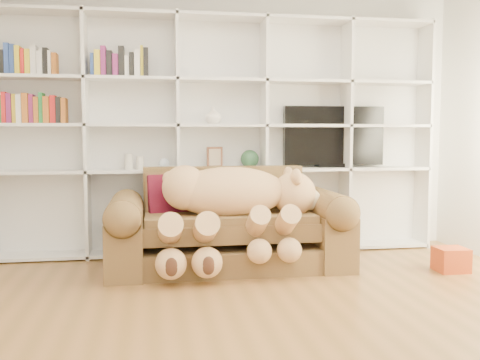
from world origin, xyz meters
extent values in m
plane|color=brown|center=(0.00, 0.00, 0.00)|extent=(5.00, 5.00, 0.00)
cube|color=silver|center=(0.00, 2.50, 1.35)|extent=(5.00, 0.02, 2.70)
cube|color=white|center=(0.00, 2.46, 1.20)|extent=(4.40, 0.03, 2.40)
cube|color=white|center=(-1.32, 2.30, 1.20)|extent=(0.03, 0.35, 2.40)
cube|color=white|center=(-0.44, 2.30, 1.20)|extent=(0.03, 0.35, 2.40)
cube|color=white|center=(0.44, 2.30, 1.20)|extent=(0.03, 0.35, 2.40)
cube|color=white|center=(1.32, 2.30, 1.20)|extent=(0.03, 0.35, 2.40)
cube|color=white|center=(2.20, 2.30, 1.20)|extent=(0.03, 0.35, 2.40)
cube|color=white|center=(0.00, 2.30, 0.03)|extent=(4.40, 0.35, 0.03)
cube|color=white|center=(0.00, 2.30, 0.85)|extent=(4.40, 0.35, 0.03)
cube|color=white|center=(0.00, 2.30, 1.30)|extent=(4.40, 0.35, 0.03)
cube|color=white|center=(0.00, 2.30, 1.75)|extent=(4.40, 0.35, 0.03)
cube|color=white|center=(0.00, 2.30, 2.37)|extent=(4.40, 0.35, 0.03)
cube|color=brown|center=(-0.02, 1.65, 0.11)|extent=(2.05, 0.83, 0.21)
cube|color=brown|center=(-0.02, 1.63, 0.43)|extent=(1.52, 0.68, 0.29)
cube|color=brown|center=(-0.02, 2.01, 0.63)|extent=(1.52, 0.19, 0.54)
cube|color=brown|center=(-0.93, 1.65, 0.27)|extent=(0.31, 0.93, 0.54)
cube|color=brown|center=(0.90, 1.65, 0.27)|extent=(0.31, 0.93, 0.54)
cylinder|color=brown|center=(-0.93, 1.65, 0.54)|extent=(0.31, 0.88, 0.31)
cylinder|color=brown|center=(0.90, 1.65, 0.54)|extent=(0.31, 0.88, 0.31)
ellipsoid|color=#E1BA70|center=(-0.02, 1.60, 0.70)|extent=(1.04, 0.50, 0.45)
sphere|color=#E1BA70|center=(-0.42, 1.60, 0.74)|extent=(0.40, 0.40, 0.40)
sphere|color=#E1BA70|center=(0.57, 1.60, 0.67)|extent=(0.40, 0.40, 0.40)
sphere|color=beige|center=(0.72, 1.60, 0.62)|extent=(0.20, 0.20, 0.20)
sphere|color=#3D2216|center=(0.80, 1.60, 0.61)|extent=(0.06, 0.06, 0.06)
ellipsoid|color=#E1BA70|center=(0.55, 1.46, 0.83)|extent=(0.09, 0.15, 0.15)
ellipsoid|color=#E1BA70|center=(0.55, 1.74, 0.83)|extent=(0.09, 0.15, 0.15)
sphere|color=#E1BA70|center=(-0.54, 1.60, 0.82)|extent=(0.13, 0.13, 0.13)
cylinder|color=#E1BA70|center=(0.16, 1.27, 0.46)|extent=(0.17, 0.48, 0.35)
cylinder|color=#E1BA70|center=(0.41, 1.27, 0.46)|extent=(0.17, 0.48, 0.35)
cylinder|color=#E1BA70|center=(-0.56, 1.27, 0.42)|extent=(0.20, 0.55, 0.41)
cylinder|color=#E1BA70|center=(-0.27, 1.27, 0.42)|extent=(0.20, 0.55, 0.41)
sphere|color=#E1BA70|center=(0.16, 1.12, 0.26)|extent=(0.21, 0.21, 0.21)
sphere|color=#E1BA70|center=(0.41, 1.12, 0.26)|extent=(0.21, 0.21, 0.21)
sphere|color=#E1BA70|center=(-0.56, 1.12, 0.19)|extent=(0.25, 0.25, 0.25)
sphere|color=#E1BA70|center=(-0.27, 1.12, 0.19)|extent=(0.25, 0.25, 0.25)
cube|color=#5C0F25|center=(-0.55, 1.84, 0.65)|extent=(0.41, 0.28, 0.40)
cube|color=#BB4319|center=(1.90, 1.21, 0.11)|extent=(0.27, 0.25, 0.21)
cube|color=black|center=(1.21, 2.35, 1.20)|extent=(1.08, 0.08, 0.62)
cube|color=black|center=(1.21, 2.35, 0.89)|extent=(0.36, 0.18, 0.04)
cube|color=#532E1C|center=(-0.07, 2.30, 0.98)|extent=(0.17, 0.07, 0.21)
sphere|color=#2C5735|center=(0.29, 2.30, 0.96)|extent=(0.19, 0.19, 0.19)
cylinder|color=beige|center=(-0.92, 2.30, 0.94)|extent=(0.08, 0.08, 0.15)
cylinder|color=beige|center=(-0.81, 2.30, 0.93)|extent=(0.08, 0.08, 0.13)
sphere|color=silver|center=(-0.57, 2.30, 0.92)|extent=(0.11, 0.11, 0.11)
imported|color=silver|center=(-0.08, 2.30, 1.40)|extent=(0.17, 0.17, 0.17)
camera|label=1|loc=(-0.70, -3.07, 1.21)|focal=40.00mm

